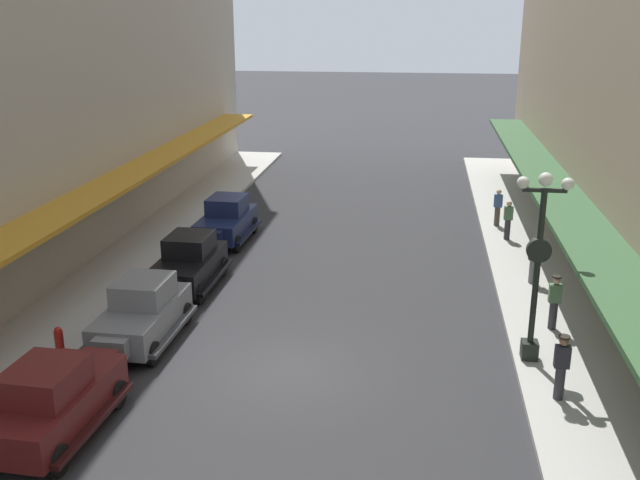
% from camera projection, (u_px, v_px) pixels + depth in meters
% --- Properties ---
extents(ground_plane, '(200.00, 200.00, 0.00)m').
position_uv_depth(ground_plane, '(288.00, 371.00, 19.25)').
color(ground_plane, '#2D2D30').
extents(sidewalk_left, '(3.00, 60.00, 0.15)m').
position_uv_depth(sidewalk_left, '(25.00, 351.00, 20.23)').
color(sidewalk_left, '#B7B5AD').
rests_on(sidewalk_left, ground).
extents(sidewalk_right, '(3.00, 60.00, 0.15)m').
position_uv_depth(sidewalk_right, '(580.00, 389.00, 18.22)').
color(sidewalk_right, '#B7B5AD').
rests_on(sidewalk_right, ground).
extents(parked_car_0, '(2.22, 4.29, 1.84)m').
position_uv_depth(parked_car_0, '(226.00, 219.00, 29.98)').
color(parked_car_0, '#19234C').
rests_on(parked_car_0, ground).
extents(parked_car_1, '(2.18, 4.28, 1.84)m').
position_uv_depth(parked_car_1, '(188.00, 261.00, 24.88)').
color(parked_car_1, black).
rests_on(parked_car_1, ground).
extents(parked_car_2, '(2.29, 4.31, 1.84)m').
position_uv_depth(parked_car_2, '(53.00, 398.00, 16.07)').
color(parked_car_2, '#591919').
rests_on(parked_car_2, ground).
extents(parked_car_3, '(2.18, 4.28, 1.84)m').
position_uv_depth(parked_car_3, '(142.00, 311.00, 20.76)').
color(parked_car_3, slate).
rests_on(parked_car_3, ground).
extents(lamp_post_with_clock, '(1.42, 0.44, 5.16)m').
position_uv_depth(lamp_post_with_clock, '(538.00, 260.00, 18.81)').
color(lamp_post_with_clock, black).
rests_on(lamp_post_with_clock, sidewalk_right).
extents(fire_hydrant, '(0.24, 0.24, 0.82)m').
position_uv_depth(fire_hydrant, '(59.00, 340.00, 19.77)').
color(fire_hydrant, '#B21E19').
rests_on(fire_hydrant, sidewalk_left).
extents(pedestrian_0, '(0.36, 0.24, 1.64)m').
position_uv_depth(pedestrian_0, '(534.00, 260.00, 24.89)').
color(pedestrian_0, slate).
rests_on(pedestrian_0, sidewalk_right).
extents(pedestrian_1, '(0.36, 0.28, 1.67)m').
position_uv_depth(pedestrian_1, '(554.00, 302.00, 21.24)').
color(pedestrian_1, '#2D2D33').
rests_on(pedestrian_1, sidewalk_right).
extents(pedestrian_2, '(0.36, 0.24, 1.64)m').
position_uv_depth(pedestrian_2, '(508.00, 220.00, 29.69)').
color(pedestrian_2, '#2D2D33').
rests_on(pedestrian_2, sidewalk_right).
extents(pedestrian_3, '(0.36, 0.28, 1.67)m').
position_uv_depth(pedestrian_3, '(561.00, 367.00, 17.35)').
color(pedestrian_3, '#2D2D33').
rests_on(pedestrian_3, sidewalk_right).
extents(pedestrian_4, '(0.36, 0.24, 1.64)m').
position_uv_depth(pedestrian_4, '(498.00, 207.00, 31.61)').
color(pedestrian_4, '#4C4238').
rests_on(pedestrian_4, sidewalk_right).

